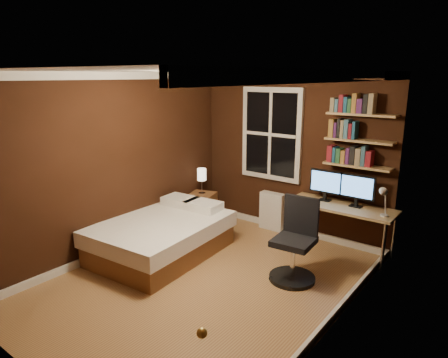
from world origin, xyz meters
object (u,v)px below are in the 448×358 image
Objects in this scene: bedside_lamp at (202,181)px; radiator at (272,211)px; office_chair at (295,249)px; monitor_right at (357,191)px; bed at (163,236)px; nightstand at (202,208)px; desk at (341,210)px; desk_lamp at (384,201)px; monitor_left at (326,185)px.

bedside_lamp is 0.71× the size of radiator.
office_chair is (2.18, -0.80, -0.34)m from bedside_lamp.
monitor_right reaches higher than bedside_lamp.
bedside_lamp is at bearing 154.85° from office_chair.
monitor_right reaches higher than bed.
bed is 1.87m from office_chair.
desk is (2.32, 0.27, 0.38)m from nightstand.
office_chair is at bearing -49.60° from radiator.
desk is 0.69m from desk_lamp.
desk is 3.05× the size of monitor_left.
monitor_right is at bearing 69.55° from office_chair.
bedside_lamp is 0.90× the size of monitor_left.
radiator is 0.42× the size of desk.
nightstand is 0.35× the size of desk.
desk is 0.35m from monitor_right.
bedside_lamp is at bearing -172.18° from monitor_right.
desk_lamp reaches higher than desk.
desk_lamp reaches higher than office_chair.
nightstand is 0.50× the size of office_chair.
desk_lamp is at bearing 24.46° from bed.
radiator is 1.26m from desk.
monitor_left is at bearing 165.05° from desk.
desk_lamp is at bearing 2.02° from bedside_lamp.
bed is 3.81× the size of nightstand.
office_chair is at bearing -97.41° from desk.
radiator is at bearing 22.14° from bedside_lamp.
nightstand is at bearing 0.00° from bedside_lamp.
bed is 4.04× the size of monitor_right.
desk is at bearing 77.58° from office_chair.
desk is 1.11m from office_chair.
monitor_right reaches higher than nightstand.
desk_lamp is at bearing -15.24° from monitor_left.
desk_lamp is (2.93, 0.10, 0.66)m from nightstand.
office_chair is (-0.32, -1.14, -0.53)m from monitor_right.
bedside_lamp is 0.30× the size of desk.
desk_lamp is (2.55, 1.40, 0.65)m from bed.
monitor_left is 1.10× the size of desk_lamp.
desk is 1.44× the size of office_chair.
desk is at bearing -11.18° from nightstand.
bed is 2.43m from monitor_left.
bed is at bearing -151.16° from desk_lamp.
desk_lamp is (0.60, -0.17, 0.28)m from desk.
bed is at bearing -141.07° from desk.
monitor_left is (2.05, 0.34, 0.20)m from bedside_lamp.
radiator is 1.28× the size of monitor_left.
bedside_lamp is 1.28m from radiator.
monitor_left is at bearing 180.00° from monitor_right.
nightstand is 1.21m from radiator.
bed is at bearing -112.73° from radiator.
monitor_left is at bearing -8.28° from nightstand.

